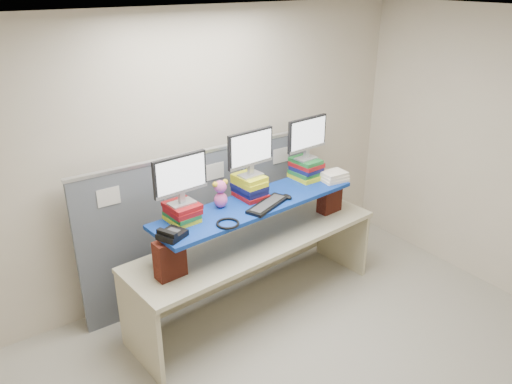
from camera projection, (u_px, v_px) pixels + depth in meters
room at (332, 238)px, 3.40m from camera, size 5.00×4.00×2.80m
cubicle_partition at (206, 222)px, 4.99m from camera, size 2.60×0.06×1.53m
desk at (256, 252)px, 4.74m from camera, size 2.61×0.98×0.78m
brick_pier_left at (170, 259)px, 4.02m from camera, size 0.25×0.15×0.33m
brick_pier_right at (330, 196)px, 5.13m from camera, size 0.25×0.15×0.33m
blue_board at (256, 204)px, 4.54m from camera, size 2.06×0.69×0.04m
book_stack_left at (182, 212)px, 4.17m from camera, size 0.27×0.32×0.15m
book_stack_center at (250, 186)px, 4.59m from camera, size 0.26×0.32×0.21m
book_stack_right at (306, 169)px, 5.02m from camera, size 0.27×0.32×0.21m
monitor_left at (180, 177)px, 4.04m from camera, size 0.49×0.16×0.42m
monitor_center at (251, 151)px, 4.45m from camera, size 0.49×0.16×0.42m
monitor_right at (307, 136)px, 4.87m from camera, size 0.49×0.16×0.42m
keyboard at (268, 205)px, 4.45m from camera, size 0.50×0.33×0.03m
mouse at (287, 197)px, 4.60m from camera, size 0.08×0.12×0.04m
desk_phone at (172, 234)px, 3.91m from camera, size 0.25×0.24×0.08m
headset at (228, 223)px, 4.12m from camera, size 0.24×0.24×0.02m
plush_toy at (221, 194)px, 4.38m from camera, size 0.15×0.11×0.25m
binder_stack at (334, 176)px, 4.99m from camera, size 0.27×0.23×0.09m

